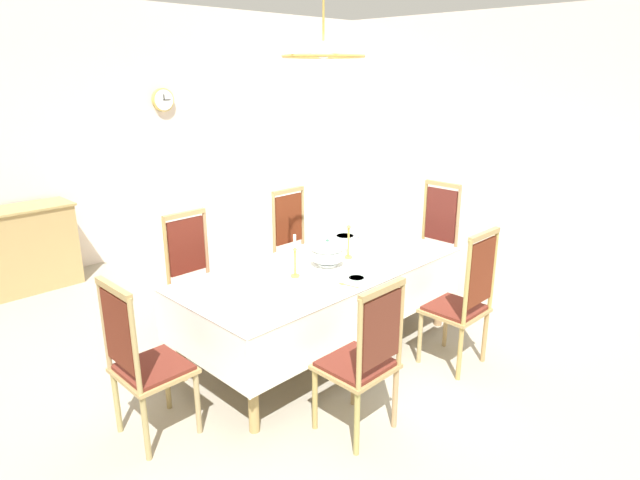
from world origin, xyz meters
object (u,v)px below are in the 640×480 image
Objects in this scene: chair_north_a at (197,277)px; bowl_far_right at (243,267)px; chair_north_b at (297,246)px; candlestick_west at (295,260)px; spoon_primary at (344,284)px; mounted_clock at (163,100)px; chair_south_b at (464,299)px; dining_table at (323,276)px; bowl_near_right at (345,237)px; soup_tureen at (327,253)px; chandelier at (323,54)px; chair_south_a at (364,357)px; sideboard at (3,253)px; bowl_near_left at (356,279)px; chair_head_west at (142,360)px; chair_head_east at (433,242)px; bowl_far_left at (314,295)px; spoon_secondary at (352,236)px; candlestick_east at (349,240)px.

chair_north_a reaches higher than bowl_far_right.
candlestick_west is (-0.89, -0.94, 0.31)m from chair_north_b.
mounted_clock is (0.79, 3.80, 1.16)m from spoon_primary.
chair_south_b is (1.18, -1.88, 0.01)m from chair_north_a.
bowl_near_right is (0.67, 0.37, 0.10)m from dining_table.
chandelier reaches higher than soup_tureen.
sideboard is at bearing 102.25° from chair_south_a.
dining_table is at bearing 82.40° from bowl_near_left.
dining_table is at bearing 115.06° from sideboard.
chair_north_a is 3.31× the size of candlestick_west.
chair_head_west is 3.83× the size of mounted_clock.
dining_table is 1.69m from chandelier.
chair_head_east reaches higher than chair_south_b.
bowl_near_left reaches higher than spoon_primary.
mounted_clock is at bearing -173.40° from sideboard.
bowl_far_right is (-1.08, -0.54, 0.20)m from chair_north_b.
sideboard is at bearing 44.11° from chair_head_east.
candlestick_west is at bearing 72.95° from chair_south_a.
bowl_far_left is at bearing 178.25° from bowl_near_left.
bowl_far_left reaches higher than spoon_primary.
chandelier is at bearing -151.25° from bowl_near_right.
chair_south_b reaches higher than sideboard.
chair_south_a reaches higher than bowl_near_right.
chair_north_a is 3.07m from mounted_clock.
dining_table is 0.19m from soup_tureen.
spoon_secondary is (0.79, 0.39, 0.08)m from dining_table.
chandelier reaches higher than bowl_far_left.
chandelier is at bearing 122.00° from chair_south_b.
dining_table is 8.32× the size of mounted_clock.
dining_table is 0.77m from bowl_near_right.
bowl_far_left is (-0.79, -0.39, -0.14)m from candlestick_east.
spoon_secondary is at bearing 158.36° from chair_north_a.
chair_head_east is 6.70× the size of spoon_secondary.
chair_north_b is at bearing 97.59° from bowl_near_right.
mounted_clock is at bearing -116.24° from chair_north_a.
dining_table is 1.12m from chair_south_a.
chandelier reaches higher than candlestick_east.
chair_south_a is 5.33× the size of bowl_near_right.
dining_table is at bearing 122.16° from chair_north_a.
bowl_near_right is 0.14× the size of sideboard.
chair_head_east is 2.39m from chandelier.
chair_north_b is at bearing 51.14° from bowl_far_left.
bowl_far_left is at bearing -141.21° from chandelier.
soup_tureen reaches higher than bowl_near_right.
chair_north_a is 1.18m from soup_tureen.
chandelier is at bearing 54.67° from spoon_primary.
spoon_secondary is (1.39, -0.55, 0.19)m from chair_north_a.
bowl_near_right is 3.26m from mounted_clock.
candlestick_east is 1.49m from chandelier.
spoon_primary is at bearing 142.85° from chair_south_b.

